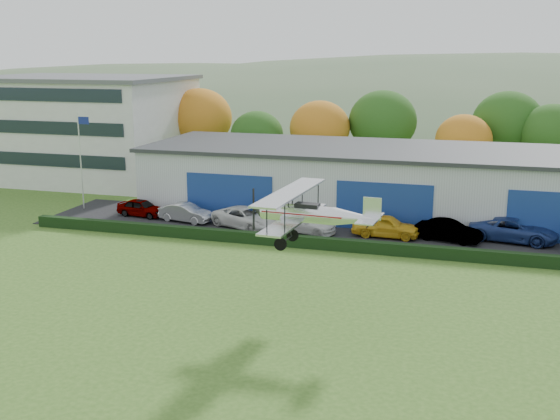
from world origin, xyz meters
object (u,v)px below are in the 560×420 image
(car_0, at_px, (142,208))
(car_6, at_px, (514,230))
(car_2, at_px, (246,218))
(car_4, at_px, (386,226))
(flagpole, at_px, (81,152))
(car_3, at_px, (305,223))
(hangar, at_px, (394,181))
(office_block, at_px, (82,127))
(car_5, at_px, (448,231))
(biplane, at_px, (309,212))
(car_1, at_px, (186,213))

(car_0, xyz_separation_m, car_6, (28.10, 0.69, 0.13))
(car_2, xyz_separation_m, car_4, (10.28, 0.40, 0.04))
(flagpole, height_order, car_3, flagpole)
(hangar, distance_m, car_6, 11.17)
(car_2, relative_size, car_3, 1.18)
(office_block, bearing_deg, car_5, -21.12)
(hangar, bearing_deg, office_block, 167.99)
(car_6, relative_size, biplane, 0.80)
(hangar, bearing_deg, car_1, -152.89)
(car_1, height_order, car_2, car_2)
(car_5, height_order, biplane, biplane)
(flagpole, bearing_deg, biplane, -36.74)
(flagpole, relative_size, car_1, 1.87)
(office_block, bearing_deg, flagpole, -58.03)
(car_3, distance_m, car_4, 5.81)
(car_1, height_order, car_4, car_4)
(car_5, xyz_separation_m, car_6, (4.32, 1.21, 0.08))
(car_3, distance_m, car_6, 14.52)
(office_block, xyz_separation_m, car_4, (33.41, -14.72, -4.36))
(car_5, bearing_deg, car_4, 106.52)
(office_block, bearing_deg, car_6, -17.63)
(flagpole, height_order, car_0, flagpole)
(biplane, bearing_deg, car_6, 63.40)
(car_4, bearing_deg, car_6, -79.52)
(flagpole, bearing_deg, hangar, 13.51)
(car_0, relative_size, car_6, 0.69)
(car_0, bearing_deg, biplane, -124.54)
(flagpole, distance_m, car_2, 15.68)
(hangar, bearing_deg, car_4, -86.94)
(car_0, relative_size, car_2, 0.74)
(car_1, relative_size, car_6, 0.73)
(car_6, bearing_deg, car_1, 103.02)
(hangar, relative_size, car_0, 10.07)
(office_block, relative_size, car_4, 4.37)
(office_block, xyz_separation_m, car_0, (13.93, -14.05, -4.48))
(office_block, relative_size, car_0, 5.11)
(car_0, distance_m, biplane, 24.76)
(car_1, xyz_separation_m, biplane, (13.67, -15.95, 4.64))
(car_0, bearing_deg, car_5, -82.80)
(flagpole, distance_m, car_5, 29.90)
(car_4, height_order, car_5, car_4)
(hangar, relative_size, office_block, 1.97)
(biplane, bearing_deg, hangar, 91.13)
(hangar, xyz_separation_m, car_2, (-9.87, -8.10, -1.85))
(hangar, bearing_deg, car_5, -58.04)
(hangar, xyz_separation_m, office_block, (-33.00, 7.02, 2.56))
(car_1, height_order, biplane, biplane)
(flagpole, relative_size, car_2, 1.46)
(car_1, bearing_deg, hangar, -52.62)
(flagpole, relative_size, car_4, 1.70)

